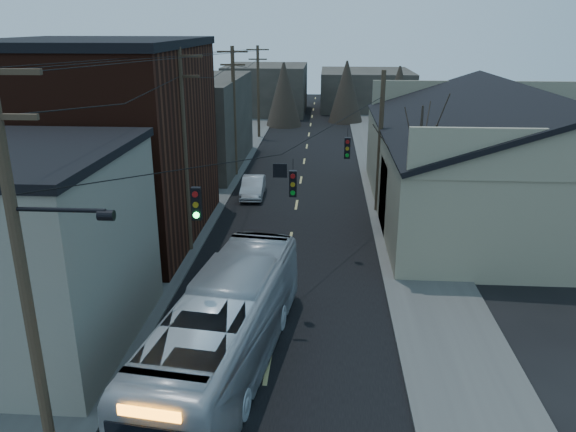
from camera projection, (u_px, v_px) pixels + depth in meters
name	position (u px, v px, depth m)	size (l,w,h in m)	color
road_surface	(300.00, 188.00, 39.66)	(9.00, 110.00, 0.02)	black
sidewalk_left	(209.00, 185.00, 40.07)	(4.00, 110.00, 0.12)	#474744
sidewalk_right	(392.00, 189.00, 39.23)	(4.00, 110.00, 0.12)	#474744
building_clapboard	(10.00, 254.00, 19.30)	(8.00, 8.00, 7.00)	slate
building_brick	(100.00, 145.00, 29.25)	(10.00, 12.00, 10.00)	black
building_left_far	(185.00, 123.00, 44.80)	(9.00, 14.00, 7.00)	#302B26
warehouse	(515.00, 171.00, 33.23)	(16.16, 20.60, 7.73)	gray
building_far_left	(266.00, 89.00, 72.09)	(10.00, 12.00, 6.00)	#302B26
building_far_right	(366.00, 89.00, 76.13)	(12.00, 14.00, 5.00)	#302B26
bare_tree	(417.00, 177.00, 28.64)	(0.40, 0.40, 7.20)	black
utility_lines	(242.00, 133.00, 32.73)	(11.24, 45.28, 10.50)	#382B1E
bus	(226.00, 329.00, 18.26)	(2.67, 11.40, 3.18)	#AFB5BB
parked_car	(253.00, 187.00, 37.43)	(1.41, 4.04, 1.33)	#ABAFB3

